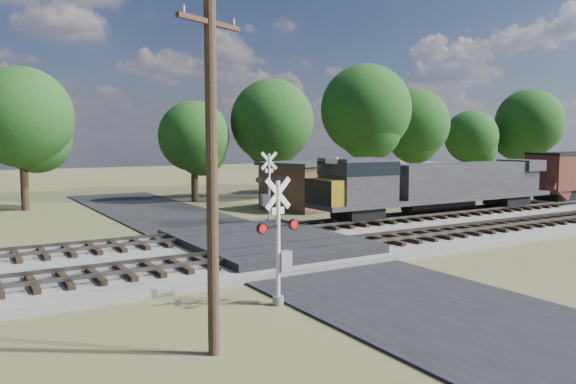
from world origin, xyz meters
TOP-DOWN VIEW (x-y plane):
  - ground at (0.00, 0.00)m, footprint 160.00×160.00m
  - ballast_bed at (10.00, 0.50)m, footprint 140.00×10.00m
  - road at (0.00, 0.00)m, footprint 7.00×60.00m
  - crossing_panel at (0.00, 0.50)m, footprint 7.00×9.00m
  - track_near at (3.12, -2.00)m, footprint 140.00×2.60m
  - track_far at (3.12, 3.00)m, footprint 140.00×2.60m
  - crossing_signal_near at (-3.63, -7.13)m, footprint 1.57×0.41m
  - crossing_signal_far at (3.88, 7.13)m, footprint 1.74×0.38m
  - utility_pole at (-6.98, -9.76)m, footprint 1.87×0.93m
  - equipment_shed at (9.58, 12.14)m, footprint 6.08×6.08m
  - treeline at (6.64, 20.14)m, footprint 77.46×12.20m

SIDE VIEW (x-z plane):
  - ground at x=0.00m, z-range 0.00..0.00m
  - road at x=0.00m, z-range 0.00..0.08m
  - ballast_bed at x=10.00m, z-range 0.00..0.30m
  - crossing_panel at x=0.00m, z-range 0.01..0.62m
  - track_near at x=3.12m, z-range 0.25..0.58m
  - track_far at x=3.12m, z-range 0.25..0.58m
  - crossing_signal_near at x=-3.63m, z-range -0.33..3.60m
  - equipment_shed at x=9.58m, z-range 0.02..3.43m
  - crossing_signal_far at x=3.88m, z-range -0.36..3.96m
  - utility_pole at x=-6.98m, z-range 0.25..8.45m
  - treeline at x=6.64m, z-range 0.80..12.69m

